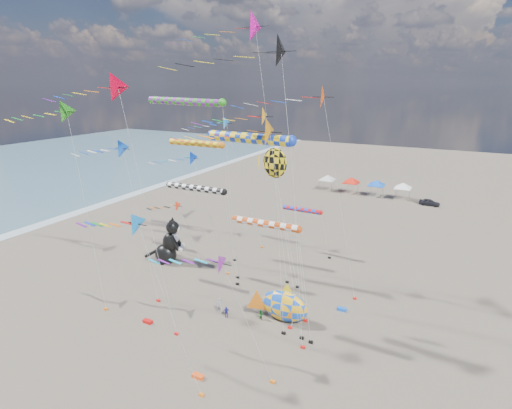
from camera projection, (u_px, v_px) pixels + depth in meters
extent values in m
plane|color=brown|center=(163.00, 380.00, 30.24)|extent=(260.00, 260.00, 0.00)
cone|color=orange|center=(276.00, 132.00, 29.86)|extent=(2.18, 2.33, 2.40)
cylinder|color=#B2B2B2|center=(290.00, 247.00, 31.87)|extent=(2.82, 0.02, 18.04)
cube|color=black|center=(303.00, 347.00, 33.86)|extent=(0.36, 0.24, 0.20)
cone|color=#FF3918|center=(186.00, 207.00, 49.16)|extent=(1.42, 1.52, 1.57)
cylinder|color=#B2B2B2|center=(193.00, 234.00, 49.78)|extent=(1.86, 0.02, 7.01)
cube|color=black|center=(201.00, 261.00, 50.37)|extent=(0.36, 0.24, 0.20)
cone|color=orange|center=(277.00, 117.00, 39.78)|extent=(1.97, 2.11, 2.18)
cylinder|color=#B2B2B2|center=(288.00, 207.00, 41.85)|extent=(2.79, 0.02, 18.33)
cube|color=black|center=(298.00, 287.00, 43.88)|extent=(0.36, 0.24, 0.20)
cone|color=#24871A|center=(62.00, 112.00, 35.13)|extent=(2.08, 2.23, 2.29)
cylinder|color=#B2B2B2|center=(85.00, 217.00, 37.36)|extent=(2.55, 0.02, 19.11)
cube|color=black|center=(106.00, 309.00, 39.56)|extent=(0.36, 0.24, 0.20)
cone|color=black|center=(292.00, 50.00, 31.54)|extent=(2.74, 2.94, 3.03)
cylinder|color=#B2B2B2|center=(299.00, 198.00, 34.61)|extent=(2.07, 0.02, 24.11)
cube|color=black|center=(305.00, 321.00, 37.64)|extent=(0.36, 0.24, 0.20)
cone|color=#147AE2|center=(237.00, 124.00, 51.45)|extent=(1.82, 1.95, 2.01)
cylinder|color=#B2B2B2|center=(250.00, 187.00, 53.04)|extent=(3.77, 0.02, 16.59)
cube|color=black|center=(262.00, 247.00, 54.61)|extent=(0.36, 0.24, 0.20)
cone|color=#E8470E|center=(332.00, 97.00, 37.19)|extent=(2.22, 2.37, 2.44)
cylinder|color=#B2B2B2|center=(344.00, 204.00, 39.37)|extent=(3.59, 0.02, 20.36)
cube|color=black|center=(355.00, 298.00, 41.53)|extent=(0.36, 0.24, 0.20)
cone|color=blue|center=(146.00, 228.00, 26.87)|extent=(1.76, 1.88, 1.94)
cylinder|color=#B2B2B2|center=(175.00, 315.00, 27.79)|extent=(3.95, 0.02, 12.22)
cube|color=black|center=(201.00, 395.00, 28.68)|extent=(0.36, 0.24, 0.20)
cone|color=red|center=(131.00, 87.00, 30.75)|extent=(2.39, 2.56, 2.64)
cylinder|color=#B2B2B2|center=(156.00, 220.00, 33.23)|extent=(2.85, 0.02, 21.30)
cube|color=black|center=(177.00, 334.00, 35.68)|extent=(0.36, 0.24, 0.20)
cone|color=#DD0A96|center=(258.00, 25.00, 38.74)|extent=(3.03, 3.24, 3.34)
cylinder|color=#B2B2B2|center=(274.00, 163.00, 41.86)|extent=(3.73, 0.02, 27.00)
cube|color=black|center=(287.00, 282.00, 44.95)|extent=(0.36, 0.24, 0.20)
cone|color=blue|center=(124.00, 149.00, 37.79)|extent=(1.87, 2.00, 2.06)
cylinder|color=#B2B2B2|center=(142.00, 228.00, 39.48)|extent=(2.71, 0.02, 15.61)
cube|color=black|center=(158.00, 300.00, 41.13)|extent=(0.36, 0.24, 0.20)
cone|color=purple|center=(238.00, 270.00, 28.71)|extent=(1.70, 1.82, 1.88)
cylinder|color=#B2B2B2|center=(256.00, 328.00, 29.34)|extent=(2.92, 0.02, 8.67)
cube|color=black|center=(273.00, 382.00, 29.94)|extent=(0.36, 0.24, 0.20)
cone|color=#053DD6|center=(203.00, 160.00, 44.44)|extent=(1.69, 1.81, 1.87)
cylinder|color=#B2B2B2|center=(216.00, 219.00, 45.75)|extent=(2.88, 0.02, 13.33)
cube|color=black|center=(228.00, 273.00, 47.04)|extent=(0.36, 0.24, 0.20)
cylinder|color=#27951B|center=(186.00, 102.00, 43.01)|extent=(9.21, 0.81, 0.81)
sphere|color=#27951B|center=(222.00, 102.00, 41.01)|extent=(0.85, 0.85, 0.85)
cylinder|color=#B2B2B2|center=(230.00, 195.00, 43.54)|extent=(1.52, 0.02, 19.68)
cube|color=black|center=(238.00, 277.00, 46.05)|extent=(0.36, 0.24, 0.20)
cylinder|color=red|center=(301.00, 210.00, 51.29)|extent=(5.11, 0.61, 0.61)
sphere|color=red|center=(320.00, 212.00, 50.17)|extent=(0.64, 0.64, 0.64)
cylinder|color=#B2B2B2|center=(325.00, 236.00, 50.72)|extent=(1.52, 0.02, 6.01)
cube|color=black|center=(329.00, 258.00, 51.24)|extent=(0.36, 0.24, 0.20)
cylinder|color=orange|center=(196.00, 143.00, 48.62)|extent=(7.38, 0.77, 0.77)
sphere|color=orange|center=(222.00, 145.00, 47.02)|extent=(0.80, 0.80, 0.80)
cylinder|color=#B2B2B2|center=(228.00, 205.00, 48.81)|extent=(1.52, 0.02, 14.56)
cube|color=black|center=(235.00, 260.00, 50.57)|extent=(0.36, 0.24, 0.20)
cylinder|color=black|center=(195.00, 188.00, 43.77)|extent=(7.48, 0.71, 0.71)
sphere|color=black|center=(224.00, 192.00, 42.14)|extent=(0.75, 0.75, 0.75)
cylinder|color=#B2B2B2|center=(231.00, 240.00, 43.35)|extent=(1.52, 0.02, 10.56)
cube|color=black|center=(237.00, 284.00, 44.53)|extent=(0.36, 0.24, 0.20)
cylinder|color=#C1400D|center=(265.00, 224.00, 33.53)|extent=(6.06, 0.63, 0.63)
sphere|color=#C1400D|center=(298.00, 229.00, 32.21)|extent=(0.66, 0.66, 0.66)
cylinder|color=#B2B2B2|center=(305.00, 288.00, 33.38)|extent=(1.52, 0.02, 10.26)
cube|color=black|center=(311.00, 342.00, 34.51)|extent=(0.36, 0.24, 0.20)
cylinder|color=#1336C5|center=(248.00, 138.00, 32.37)|extent=(7.51, 0.87, 0.87)
sphere|color=#1336C5|center=(291.00, 141.00, 30.73)|extent=(0.91, 0.91, 0.91)
cylinder|color=#B2B2B2|center=(297.00, 247.00, 32.92)|extent=(1.52, 0.02, 17.30)
cube|color=black|center=(302.00, 338.00, 35.08)|extent=(0.36, 0.24, 0.20)
ellipsoid|color=yellow|center=(275.00, 163.00, 33.99)|extent=(2.20, 0.40, 2.64)
cone|color=yellow|center=(259.00, 162.00, 34.65)|extent=(0.12, 1.80, 1.80)
cylinder|color=#B2B2B2|center=(279.00, 251.00, 34.89)|extent=(2.03, 2.03, 15.05)
cube|color=black|center=(284.00, 333.00, 35.77)|extent=(0.36, 0.24, 0.20)
ellipsoid|color=blue|center=(285.00, 306.00, 37.44)|extent=(4.93, 2.95, 3.08)
cone|color=orange|center=(259.00, 299.00, 38.61)|extent=(2.21, 0.69, 2.26)
cone|color=yellow|center=(287.00, 292.00, 36.91)|extent=(1.61, 0.51, 1.64)
cylinder|color=#B2B2B2|center=(293.00, 321.00, 36.83)|extent=(0.28, 1.04, 1.06)
cube|color=red|center=(290.00, 328.00, 36.58)|extent=(0.36, 0.24, 0.20)
imported|color=#95939D|center=(219.00, 305.00, 38.98)|extent=(0.57, 0.39, 1.51)
imported|color=#227628|center=(261.00, 315.00, 37.80)|extent=(0.62, 0.57, 1.03)
imported|color=#26289C|center=(226.00, 312.00, 38.23)|extent=(0.71, 0.62, 1.14)
cube|color=blue|center=(342.00, 309.00, 39.45)|extent=(0.90, 0.44, 0.30)
cube|color=#FF4F15|center=(198.00, 376.00, 30.43)|extent=(0.90, 0.44, 0.30)
cube|color=red|center=(148.00, 321.00, 37.42)|extent=(0.90, 0.44, 0.30)
cube|color=silver|center=(327.00, 180.00, 83.30)|extent=(3.00, 3.00, 0.15)
pyramid|color=silver|center=(328.00, 175.00, 83.00)|extent=(4.20, 4.20, 1.00)
cylinder|color=#999999|center=(319.00, 186.00, 83.10)|extent=(0.08, 0.08, 2.20)
cylinder|color=#999999|center=(331.00, 187.00, 81.96)|extent=(0.08, 0.08, 2.20)
cylinder|color=#999999|center=(323.00, 183.00, 85.31)|extent=(0.08, 0.08, 2.20)
cylinder|color=#999999|center=(335.00, 185.00, 84.18)|extent=(0.08, 0.08, 2.20)
cube|color=red|center=(351.00, 182.00, 81.12)|extent=(3.00, 3.00, 0.15)
pyramid|color=red|center=(352.00, 177.00, 80.82)|extent=(4.20, 4.20, 1.00)
cylinder|color=#999999|center=(343.00, 189.00, 80.92)|extent=(0.08, 0.08, 2.20)
cylinder|color=#999999|center=(356.00, 190.00, 79.78)|extent=(0.08, 0.08, 2.20)
cylinder|color=#999999|center=(346.00, 186.00, 83.13)|extent=(0.08, 0.08, 2.20)
cylinder|color=#999999|center=(359.00, 187.00, 82.00)|extent=(0.08, 0.08, 2.20)
cube|color=blue|center=(376.00, 185.00, 78.95)|extent=(3.00, 3.00, 0.15)
pyramid|color=blue|center=(377.00, 180.00, 78.64)|extent=(4.20, 4.20, 1.00)
cylinder|color=#999999|center=(368.00, 192.00, 78.74)|extent=(0.08, 0.08, 2.20)
cylinder|color=#999999|center=(381.00, 193.00, 77.61)|extent=(0.08, 0.08, 2.20)
cylinder|color=#999999|center=(371.00, 189.00, 80.95)|extent=(0.08, 0.08, 2.20)
cylinder|color=#999999|center=(384.00, 190.00, 79.82)|extent=(0.08, 0.08, 2.20)
cube|color=white|center=(403.00, 188.00, 76.77)|extent=(3.00, 3.00, 0.15)
pyramid|color=white|center=(403.00, 183.00, 76.46)|extent=(4.20, 4.20, 1.00)
cylinder|color=#999999|center=(394.00, 195.00, 76.56)|extent=(0.08, 0.08, 2.20)
cylinder|color=#999999|center=(408.00, 196.00, 75.43)|extent=(0.08, 0.08, 2.20)
cylinder|color=#999999|center=(396.00, 191.00, 78.77)|extent=(0.08, 0.08, 2.20)
cylinder|color=#999999|center=(410.00, 193.00, 77.64)|extent=(0.08, 0.08, 2.20)
imported|color=#26262D|center=(430.00, 202.00, 73.31)|extent=(3.70, 1.76, 1.22)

